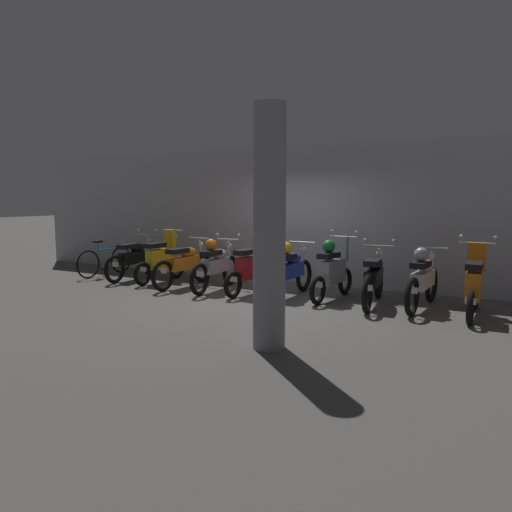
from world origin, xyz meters
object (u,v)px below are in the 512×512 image
(motorbike_slot_3, at_px, (216,265))
(motorbike_slot_5, at_px, (290,270))
(motorbike_slot_7, at_px, (374,278))
(motorbike_slot_9, at_px, (474,284))
(motorbike_slot_0, at_px, (134,258))
(motorbike_slot_1, at_px, (161,259))
(motorbike_slot_4, at_px, (251,267))
(motorbike_slot_8, at_px, (423,279))
(motorbike_slot_6, at_px, (333,269))
(bicycle, at_px, (105,261))
(motorbike_slot_2, at_px, (184,264))
(support_pillar, at_px, (269,229))

(motorbike_slot_3, height_order, motorbike_slot_5, motorbike_slot_3)
(motorbike_slot_7, xyz_separation_m, motorbike_slot_9, (1.63, -0.08, 0.04))
(motorbike_slot_0, bearing_deg, motorbike_slot_1, -0.51)
(motorbike_slot_4, bearing_deg, motorbike_slot_8, 3.44)
(motorbike_slot_4, relative_size, motorbike_slot_6, 1.00)
(bicycle, bearing_deg, motorbike_slot_2, -5.94)
(bicycle, bearing_deg, motorbike_slot_1, -1.36)
(motorbike_slot_8, bearing_deg, motorbike_slot_0, 179.85)
(motorbike_slot_2, xyz_separation_m, motorbike_slot_7, (4.07, 0.11, 0.00))
(bicycle, bearing_deg, motorbike_slot_7, -1.36)
(motorbike_slot_2, relative_size, motorbike_slot_6, 1.16)
(motorbike_slot_4, bearing_deg, motorbike_slot_3, -178.01)
(motorbike_slot_0, bearing_deg, motorbike_slot_4, -3.74)
(motorbike_slot_3, height_order, bicycle, motorbike_slot_3)
(motorbike_slot_3, xyz_separation_m, motorbike_slot_4, (0.82, 0.03, -0.00))
(motorbike_slot_0, height_order, motorbike_slot_4, motorbike_slot_4)
(motorbike_slot_4, bearing_deg, motorbike_slot_6, 7.75)
(motorbike_slot_3, relative_size, motorbike_slot_5, 1.00)
(motorbike_slot_1, bearing_deg, motorbike_slot_4, -4.81)
(motorbike_slot_4, bearing_deg, support_pillar, -57.87)
(motorbike_slot_5, xyz_separation_m, support_pillar, (1.07, -3.07, 1.00))
(motorbike_slot_8, bearing_deg, motorbike_slot_9, -13.04)
(motorbike_slot_5, height_order, support_pillar, support_pillar)
(motorbike_slot_1, height_order, bicycle, motorbike_slot_1)
(motorbike_slot_1, xyz_separation_m, motorbike_slot_3, (1.63, -0.23, 0.00))
(motorbike_slot_1, bearing_deg, motorbike_slot_8, -0.10)
(motorbike_slot_5, bearing_deg, motorbike_slot_0, 178.05)
(motorbike_slot_7, distance_m, bicycle, 6.68)
(motorbike_slot_6, distance_m, support_pillar, 3.37)
(motorbike_slot_7, bearing_deg, motorbike_slot_9, -2.93)
(motorbike_slot_0, distance_m, motorbike_slot_4, 3.27)
(motorbike_slot_1, bearing_deg, motorbike_slot_0, 179.49)
(motorbike_slot_1, xyz_separation_m, bicycle, (-1.79, 0.04, -0.16))
(motorbike_slot_6, xyz_separation_m, bicycle, (-5.87, 0.03, -0.21))
(motorbike_slot_8, distance_m, support_pillar, 3.62)
(motorbike_slot_6, distance_m, motorbike_slot_7, 0.82)
(motorbike_slot_8, xyz_separation_m, motorbike_slot_9, (0.81, -0.19, 0.00))
(support_pillar, bearing_deg, motorbike_slot_7, 79.74)
(motorbike_slot_8, bearing_deg, support_pillar, -113.35)
(motorbike_slot_1, height_order, support_pillar, support_pillar)
(bicycle, relative_size, support_pillar, 0.57)
(motorbike_slot_1, xyz_separation_m, motorbike_slot_2, (0.82, -0.23, -0.03))
(motorbike_slot_6, relative_size, support_pillar, 0.55)
(motorbike_slot_2, relative_size, motorbike_slot_9, 1.16)
(motorbike_slot_5, relative_size, bicycle, 1.13)
(motorbike_slot_6, bearing_deg, motorbike_slot_4, -172.25)
(motorbike_slot_1, bearing_deg, motorbike_slot_9, -1.75)
(motorbike_slot_7, height_order, bicycle, motorbike_slot_7)
(motorbike_slot_1, bearing_deg, motorbike_slot_6, 0.22)
(motorbike_slot_3, relative_size, bicycle, 1.13)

